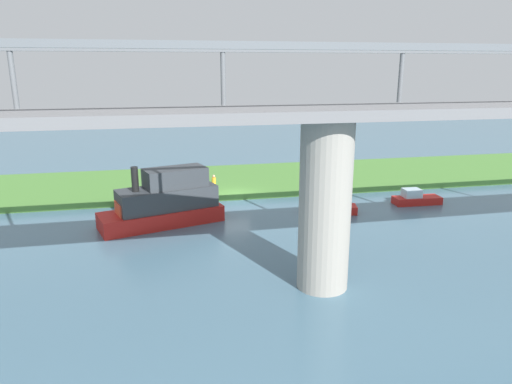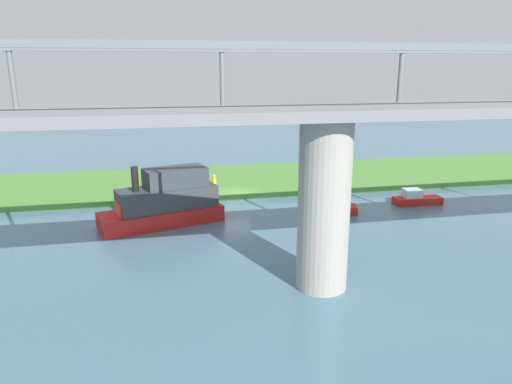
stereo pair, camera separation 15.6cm
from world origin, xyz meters
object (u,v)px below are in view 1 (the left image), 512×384
Objects in this scene: pontoon_yellow at (329,207)px; skiff_small at (416,198)px; bridge_pylon at (325,206)px; houseboat_blue at (165,202)px; person_on_bank at (214,183)px; mooring_post at (176,192)px.

pontoon_yellow reaches higher than skiff_small.
bridge_pylon is 14.02m from houseboat_blue.
houseboat_blue is 12.33m from pontoon_yellow.
skiff_small is (-12.45, -12.37, -3.80)m from bridge_pylon.
bridge_pylon is at bearing 100.30° from person_on_bank.
skiff_small reaches higher than mooring_post.
person_on_bank is (3.29, -18.09, -3.05)m from bridge_pylon.
bridge_pylon reaches higher than skiff_small.
skiff_small is at bearing 160.03° from person_on_bank.
person_on_bank is at bearing -19.97° from skiff_small.
pontoon_yellow is (-11.34, 5.25, -0.40)m from mooring_post.
pontoon_yellow is at bearing -112.28° from bridge_pylon.
mooring_post is 0.18× the size of skiff_small.
mooring_post is at bearing -100.02° from houseboat_blue.
mooring_post is (3.30, 1.25, -0.34)m from person_on_bank.
mooring_post is at bearing -24.83° from pontoon_yellow.
bridge_pylon reaches higher than mooring_post.
houseboat_blue is at bearing 57.10° from person_on_bank.
houseboat_blue reaches higher than skiff_small.
pontoon_yellow is (-12.28, -0.06, -1.15)m from houseboat_blue.
mooring_post is 19.56m from skiff_small.
bridge_pylon is at bearing 44.81° from skiff_small.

